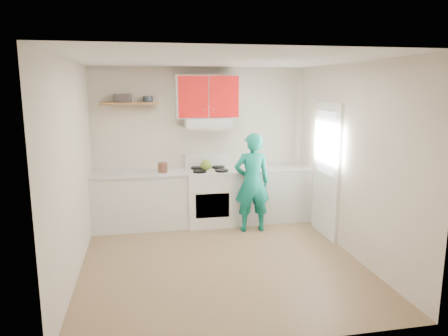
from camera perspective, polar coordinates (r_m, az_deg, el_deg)
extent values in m
plane|color=brown|center=(5.72, -0.43, -12.50)|extent=(3.80, 3.80, 0.00)
cube|color=white|center=(5.25, -0.48, 14.50)|extent=(3.60, 3.80, 0.04)
cube|color=beige|center=(7.19, -3.24, 3.15)|extent=(3.60, 0.04, 2.60)
cube|color=beige|center=(3.53, 5.23, -5.16)|extent=(3.60, 0.04, 2.60)
cube|color=beige|center=(5.31, -19.91, -0.29)|extent=(0.04, 3.80, 2.60)
cube|color=beige|center=(5.93, 16.92, 1.01)|extent=(0.04, 3.80, 2.60)
cube|color=white|center=(6.58, 13.77, -0.31)|extent=(0.05, 0.85, 2.05)
cube|color=white|center=(6.50, 13.72, 3.36)|extent=(0.01, 0.55, 0.95)
cube|color=silver|center=(7.00, -11.31, -4.37)|extent=(1.52, 0.60, 0.90)
cube|color=silver|center=(7.31, 6.07, -3.56)|extent=(1.32, 0.60, 0.90)
cube|color=white|center=(7.05, -1.99, -3.96)|extent=(0.76, 0.65, 0.92)
cube|color=silver|center=(6.94, -2.20, 6.16)|extent=(0.76, 0.44, 0.15)
cube|color=red|center=(6.97, -2.30, 9.68)|extent=(1.02, 0.33, 0.70)
cube|color=brown|center=(6.91, -12.73, 8.58)|extent=(0.90, 0.30, 0.04)
cube|color=#3F3739|center=(6.89, -13.63, 9.24)|extent=(0.29, 0.23, 0.13)
cylinder|color=#333D4C|center=(6.92, -10.32, 9.22)|extent=(0.18, 0.18, 0.10)
ellipsoid|color=olive|center=(6.97, -2.45, 0.43)|extent=(0.20, 0.20, 0.17)
cylinder|color=#4B2D21|center=(6.81, -8.32, -0.02)|extent=(0.17, 0.17, 0.18)
cube|color=olive|center=(7.18, 4.48, -0.03)|extent=(0.29, 0.21, 0.02)
cube|color=red|center=(7.37, 9.31, 0.09)|extent=(0.32, 0.28, 0.01)
imported|color=#0D7665|center=(6.65, 3.86, -1.98)|extent=(0.58, 0.39, 1.58)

